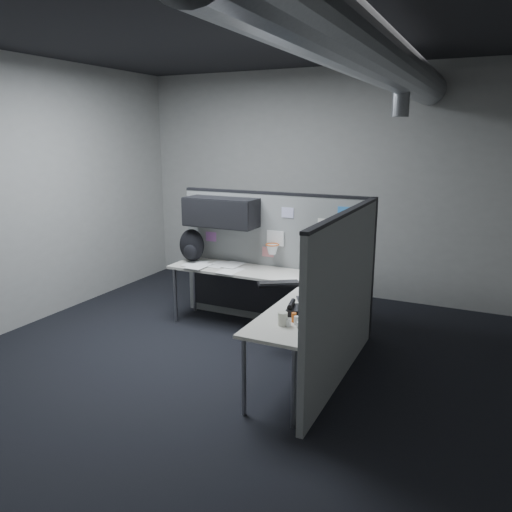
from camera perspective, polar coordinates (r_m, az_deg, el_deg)
The scene contains 12 objects.
room at distance 4.47m, azimuth 3.07°, elevation 11.21°, with size 5.62×5.62×3.22m.
partition_back at distance 6.06m, azimuth 0.35°, elevation 1.39°, with size 2.44×0.42×1.63m.
partition_right at distance 4.73m, azimuth 9.98°, elevation -4.63°, with size 0.07×2.23×1.63m.
desk at distance 5.53m, azimuth 1.74°, elevation -3.94°, with size 2.31×2.11×0.73m.
monitor at distance 5.40m, azimuth 8.31°, elevation -0.22°, with size 0.62×0.62×0.53m.
keyboard at distance 5.31m, azimuth 2.62°, elevation -3.17°, with size 0.46×0.39×0.04m.
mouse at distance 4.90m, azimuth 5.93°, elevation -4.74°, with size 0.27×0.25×0.05m.
phone at distance 4.49m, azimuth 4.86°, elevation -6.11°, with size 0.24×0.26×0.10m.
bottles at distance 4.24m, azimuth 4.39°, elevation -7.38°, with size 0.14×0.16×0.08m.
cup at distance 4.22m, azimuth 3.06°, elevation -7.18°, with size 0.08×0.08×0.11m, color beige.
papers at distance 6.08m, azimuth -4.75°, elevation -1.13°, with size 0.78×0.57×0.02m.
backpack at distance 6.32m, azimuth -7.36°, elevation 1.16°, with size 0.35×0.32×0.41m.
Camera 1 is at (2.28, -4.12, 2.29)m, focal length 35.00 mm.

